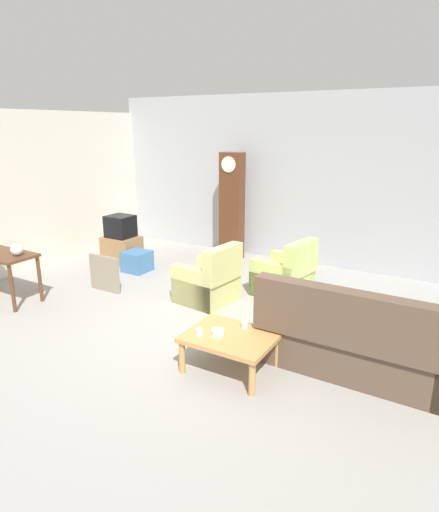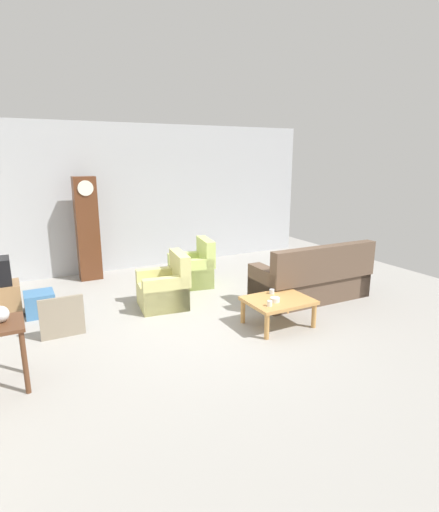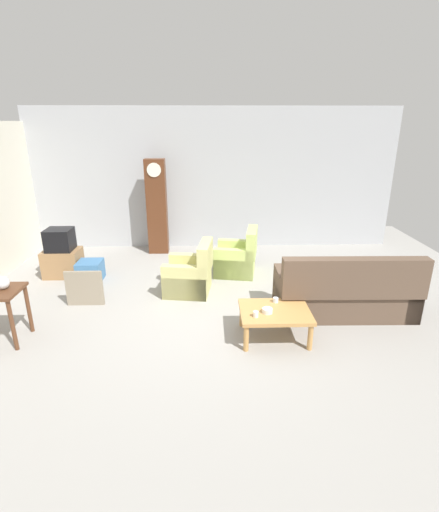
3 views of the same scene
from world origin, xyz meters
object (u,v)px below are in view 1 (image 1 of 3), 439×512
object	(u,v)px
tv_crt	(120,226)
storage_box_blue	(137,261)
couch_floral	(356,343)
cup_white_porcelain	(199,332)
coffee_table_wood	(231,340)
cup_blue_rimmed	(245,324)
armchair_olive_far	(285,277)
bowl_white_stacked	(218,332)
grandfather_clock	(232,206)
framed_picture_leaning	(105,274)
armchair_olive_near	(209,283)
glass_dome_cloche	(17,250)
tv_stand_cabinet	(122,250)

from	to	relation	value
tv_crt	storage_box_blue	xyz separation A→B (m)	(0.59, -0.25, -0.55)
couch_floral	cup_white_porcelain	size ratio (longest dim) A/B	26.39
coffee_table_wood	storage_box_blue	bearing A→B (deg)	146.00
storage_box_blue	cup_blue_rimmed	world-z (taller)	cup_blue_rimmed
armchair_olive_far	bowl_white_stacked	bearing A→B (deg)	-84.97
bowl_white_stacked	grandfather_clock	bearing A→B (deg)	116.77
tv_crt	framed_picture_leaning	xyz separation A→B (m)	(0.82, -1.30, -0.44)
cup_white_porcelain	armchair_olive_near	bearing A→B (deg)	118.59
couch_floral	cup_white_porcelain	bearing A→B (deg)	-151.24
grandfather_clock	tv_crt	bearing A→B (deg)	-140.86
cup_white_porcelain	bowl_white_stacked	xyz separation A→B (m)	(0.17, 0.11, -0.01)
tv_crt	armchair_olive_near	bearing A→B (deg)	-18.35
armchair_olive_far	coffee_table_wood	xyz separation A→B (m)	(0.34, -2.40, 0.06)
grandfather_clock	couch_floral	bearing A→B (deg)	-43.90
framed_picture_leaning	tv_crt	bearing A→B (deg)	122.06
armchair_olive_near	tv_crt	distance (m)	2.69
glass_dome_cloche	bowl_white_stacked	world-z (taller)	glass_dome_cloche
armchair_olive_near	cup_blue_rimmed	bearing A→B (deg)	-45.61
glass_dome_cloche	cup_blue_rimmed	distance (m)	3.72
storage_box_blue	cup_blue_rimmed	xyz separation A→B (m)	(3.21, -1.89, 0.27)
couch_floral	armchair_olive_near	xyz separation A→B (m)	(-2.43, 0.91, -0.05)
tv_stand_cabinet	bowl_white_stacked	world-z (taller)	tv_stand_cabinet
grandfather_clock	bowl_white_stacked	size ratio (longest dim) A/B	15.01
framed_picture_leaning	cup_blue_rimmed	world-z (taller)	framed_picture_leaning
couch_floral	storage_box_blue	bearing A→B (deg)	161.03
armchair_olive_near	cup_white_porcelain	world-z (taller)	armchair_olive_near
cup_blue_rimmed	armchair_olive_far	bearing A→B (deg)	100.08
armchair_olive_near	cup_white_porcelain	bearing A→B (deg)	-61.41
tv_stand_cabinet	grandfather_clock	bearing A→B (deg)	39.14
couch_floral	bowl_white_stacked	world-z (taller)	couch_floral
armchair_olive_far	glass_dome_cloche	world-z (taller)	glass_dome_cloche
bowl_white_stacked	coffee_table_wood	bearing A→B (deg)	32.50
storage_box_blue	bowl_white_stacked	distance (m)	3.77
framed_picture_leaning	storage_box_blue	xyz separation A→B (m)	(-0.22, 1.05, -0.11)
armchair_olive_far	bowl_white_stacked	distance (m)	2.49
coffee_table_wood	grandfather_clock	xyz separation A→B (m)	(-2.06, 3.77, 0.70)
coffee_table_wood	grandfather_clock	bearing A→B (deg)	118.63
armchair_olive_near	cup_white_porcelain	distance (m)	1.98
cup_white_porcelain	bowl_white_stacked	bearing A→B (deg)	32.28
storage_box_blue	glass_dome_cloche	bearing A→B (deg)	-103.11
glass_dome_cloche	cup_blue_rimmed	bearing A→B (deg)	2.77
armchair_olive_far	cup_blue_rimmed	world-z (taller)	armchair_olive_far
cup_white_porcelain	cup_blue_rimmed	xyz separation A→B (m)	(0.34, 0.42, -0.00)
bowl_white_stacked	armchair_olive_far	bearing A→B (deg)	95.03
framed_picture_leaning	storage_box_blue	world-z (taller)	framed_picture_leaning
armchair_olive_far	grandfather_clock	bearing A→B (deg)	141.45
glass_dome_cloche	tv_stand_cabinet	bearing A→B (deg)	92.76
tv_crt	armchair_olive_far	bearing A→B (deg)	0.18
bowl_white_stacked	armchair_olive_near	bearing A→B (deg)	124.48
tv_crt	cup_blue_rimmed	distance (m)	4.38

